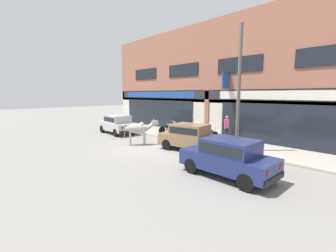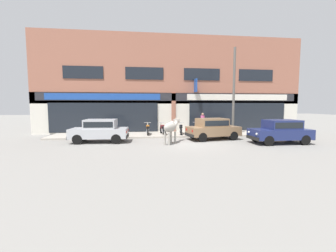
{
  "view_description": "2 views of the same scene",
  "coord_description": "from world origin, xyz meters",
  "px_view_note": "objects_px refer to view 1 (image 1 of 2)",
  "views": [
    {
      "loc": [
        10.09,
        -8.19,
        3.13
      ],
      "look_at": [
        0.39,
        1.0,
        1.21
      ],
      "focal_mm": 24.0,
      "sensor_mm": 36.0,
      "label": 1
    },
    {
      "loc": [
        -2.87,
        -13.64,
        2.35
      ],
      "look_at": [
        -1.03,
        1.0,
        0.98
      ],
      "focal_mm": 24.0,
      "sensor_mm": 36.0,
      "label": 2
    }
  ],
  "objects_px": {
    "motorcycle_1": "(179,130)",
    "pedestrian": "(227,125)",
    "car_1": "(228,156)",
    "motorcycle_0": "(168,128)",
    "motorcycle_2": "(193,132)",
    "cow": "(139,129)",
    "motorcycle_3": "(208,135)",
    "utility_pole": "(239,89)",
    "car_2": "(191,136)",
    "car_0": "(117,123)"
  },
  "relations": [
    {
      "from": "motorcycle_3",
      "to": "utility_pole",
      "type": "distance_m",
      "value": 3.94
    },
    {
      "from": "motorcycle_0",
      "to": "utility_pole",
      "type": "distance_m",
      "value": 7.07
    },
    {
      "from": "car_0",
      "to": "motorcycle_1",
      "type": "height_order",
      "value": "car_0"
    },
    {
      "from": "car_2",
      "to": "motorcycle_3",
      "type": "distance_m",
      "value": 2.38
    },
    {
      "from": "utility_pole",
      "to": "motorcycle_1",
      "type": "bearing_deg",
      "value": 169.05
    },
    {
      "from": "car_2",
      "to": "motorcycle_2",
      "type": "xyz_separation_m",
      "value": [
        -1.78,
        2.35,
        -0.31
      ]
    },
    {
      "from": "motorcycle_1",
      "to": "motorcycle_2",
      "type": "bearing_deg",
      "value": -0.74
    },
    {
      "from": "motorcycle_1",
      "to": "motorcycle_3",
      "type": "relative_size",
      "value": 1.0
    },
    {
      "from": "motorcycle_1",
      "to": "utility_pole",
      "type": "distance_m",
      "value": 6.04
    },
    {
      "from": "car_0",
      "to": "motorcycle_2",
      "type": "distance_m",
      "value": 6.24
    },
    {
      "from": "car_1",
      "to": "motorcycle_0",
      "type": "bearing_deg",
      "value": 150.9
    },
    {
      "from": "pedestrian",
      "to": "car_1",
      "type": "bearing_deg",
      "value": -57.41
    },
    {
      "from": "car_0",
      "to": "car_2",
      "type": "relative_size",
      "value": 0.97
    },
    {
      "from": "motorcycle_2",
      "to": "cow",
      "type": "bearing_deg",
      "value": -109.58
    },
    {
      "from": "car_0",
      "to": "car_1",
      "type": "relative_size",
      "value": 1.01
    },
    {
      "from": "pedestrian",
      "to": "utility_pole",
      "type": "bearing_deg",
      "value": -46.72
    },
    {
      "from": "motorcycle_3",
      "to": "pedestrian",
      "type": "xyz_separation_m",
      "value": [
        0.74,
        0.98,
        0.6
      ]
    },
    {
      "from": "car_1",
      "to": "utility_pole",
      "type": "relative_size",
      "value": 0.56
    },
    {
      "from": "cow",
      "to": "motorcycle_3",
      "type": "relative_size",
      "value": 1.05
    },
    {
      "from": "motorcycle_1",
      "to": "motorcycle_2",
      "type": "height_order",
      "value": "same"
    },
    {
      "from": "car_0",
      "to": "utility_pole",
      "type": "xyz_separation_m",
      "value": [
        9.5,
        1.54,
        2.55
      ]
    },
    {
      "from": "utility_pole",
      "to": "motorcycle_2",
      "type": "bearing_deg",
      "value": 165.41
    },
    {
      "from": "car_2",
      "to": "motorcycle_2",
      "type": "distance_m",
      "value": 2.96
    },
    {
      "from": "car_2",
      "to": "motorcycle_1",
      "type": "relative_size",
      "value": 2.1
    },
    {
      "from": "cow",
      "to": "pedestrian",
      "type": "height_order",
      "value": "pedestrian"
    },
    {
      "from": "motorcycle_1",
      "to": "pedestrian",
      "type": "distance_m",
      "value": 3.59
    },
    {
      "from": "car_1",
      "to": "utility_pole",
      "type": "bearing_deg",
      "value": 115.1
    },
    {
      "from": "pedestrian",
      "to": "utility_pole",
      "type": "height_order",
      "value": "utility_pole"
    },
    {
      "from": "cow",
      "to": "car_0",
      "type": "xyz_separation_m",
      "value": [
        -4.39,
        1.1,
        -0.19
      ]
    },
    {
      "from": "motorcycle_0",
      "to": "pedestrian",
      "type": "distance_m",
      "value": 4.7
    },
    {
      "from": "cow",
      "to": "car_0",
      "type": "bearing_deg",
      "value": 165.89
    },
    {
      "from": "motorcycle_0",
      "to": "pedestrian",
      "type": "relative_size",
      "value": 1.13
    },
    {
      "from": "pedestrian",
      "to": "motorcycle_1",
      "type": "bearing_deg",
      "value": -165.01
    },
    {
      "from": "car_0",
      "to": "motorcycle_3",
      "type": "relative_size",
      "value": 2.03
    },
    {
      "from": "car_1",
      "to": "motorcycle_3",
      "type": "relative_size",
      "value": 2.01
    },
    {
      "from": "motorcycle_0",
      "to": "motorcycle_1",
      "type": "xyz_separation_m",
      "value": [
        1.16,
        -0.02,
        0.0
      ]
    },
    {
      "from": "car_0",
      "to": "car_2",
      "type": "bearing_deg",
      "value": 1.43
    },
    {
      "from": "car_0",
      "to": "motorcycle_1",
      "type": "distance_m",
      "value": 4.99
    },
    {
      "from": "motorcycle_1",
      "to": "motorcycle_2",
      "type": "relative_size",
      "value": 1.0
    },
    {
      "from": "cow",
      "to": "car_1",
      "type": "relative_size",
      "value": 0.52
    },
    {
      "from": "motorcycle_0",
      "to": "motorcycle_3",
      "type": "bearing_deg",
      "value": -1.28
    },
    {
      "from": "car_1",
      "to": "motorcycle_2",
      "type": "distance_m",
      "value": 6.98
    },
    {
      "from": "cow",
      "to": "motorcycle_1",
      "type": "height_order",
      "value": "cow"
    },
    {
      "from": "car_1",
      "to": "utility_pole",
      "type": "height_order",
      "value": "utility_pole"
    },
    {
      "from": "motorcycle_2",
      "to": "pedestrian",
      "type": "height_order",
      "value": "pedestrian"
    },
    {
      "from": "cow",
      "to": "car_2",
      "type": "height_order",
      "value": "cow"
    },
    {
      "from": "cow",
      "to": "car_1",
      "type": "bearing_deg",
      "value": -6.46
    },
    {
      "from": "pedestrian",
      "to": "car_0",
      "type": "bearing_deg",
      "value": -155.71
    },
    {
      "from": "motorcycle_3",
      "to": "car_1",
      "type": "bearing_deg",
      "value": -46.43
    },
    {
      "from": "motorcycle_1",
      "to": "pedestrian",
      "type": "relative_size",
      "value": 1.13
    }
  ]
}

